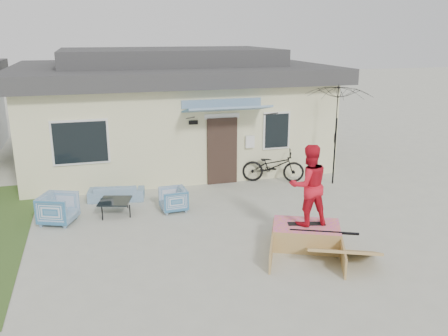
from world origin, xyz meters
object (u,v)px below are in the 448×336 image
object	(u,v)px
armchair_right	(173,198)
skateboard	(307,223)
patio_umbrella	(336,129)
armchair_left	(58,207)
bicycle	(273,163)
skater	(309,184)
loveseat	(116,190)
skate_ramp	(306,235)
coffee_table	(115,207)

from	to	relation	value
armchair_right	skateboard	bearing A→B (deg)	37.10
patio_umbrella	armchair_left	bearing A→B (deg)	-173.06
armchair_left	bicycle	world-z (taller)	bicycle
armchair_left	skater	xyz separation A→B (m)	(5.42, -2.84, 1.03)
patio_umbrella	skater	distance (m)	4.74
loveseat	skate_ramp	size ratio (longest dim) A/B	0.80
coffee_table	skate_ramp	xyz separation A→B (m)	(4.00, -3.11, 0.05)
patio_umbrella	skater	xyz separation A→B (m)	(-2.76, -3.84, -0.30)
coffee_table	patio_umbrella	size ratio (longest dim) A/B	0.32
bicycle	armchair_right	bearing A→B (deg)	135.35
bicycle	skate_ramp	bearing A→B (deg)	-172.35
skate_ramp	patio_umbrella	bearing A→B (deg)	78.70
loveseat	bicycle	xyz separation A→B (m)	(4.93, 0.37, 0.33)
armchair_left	patio_umbrella	xyz separation A→B (m)	(8.18, 1.00, 1.33)
patio_umbrella	skateboard	bearing A→B (deg)	-125.70
skate_ramp	skater	bearing A→B (deg)	90.00
patio_umbrella	skater	world-z (taller)	skater
skater	armchair_right	bearing A→B (deg)	-48.36
patio_umbrella	skateboard	xyz separation A→B (m)	(-2.76, -3.84, -1.23)
coffee_table	bicycle	distance (m)	5.26
armchair_right	patio_umbrella	bearing A→B (deg)	96.38
armchair_left	armchair_right	size ratio (longest dim) A/B	1.20
armchair_right	skater	bearing A→B (deg)	37.10
loveseat	bicycle	bearing A→B (deg)	-166.17
patio_umbrella	skateboard	size ratio (longest dim) A/B	2.90
coffee_table	armchair_right	bearing A→B (deg)	-6.16
armchair_right	skater	distance (m)	3.99
coffee_table	skateboard	bearing A→B (deg)	-37.31
armchair_left	skater	world-z (taller)	skater
armchair_right	coffee_table	size ratio (longest dim) A/B	0.89
armchair_left	armchair_right	xyz separation A→B (m)	(2.91, 0.06, -0.07)
armchair_right	skate_ramp	distance (m)	3.86
patio_umbrella	skateboard	distance (m)	4.89
skate_ramp	skateboard	size ratio (longest dim) A/B	2.34
loveseat	coffee_table	distance (m)	1.12
loveseat	patio_umbrella	world-z (taller)	patio_umbrella
loveseat	patio_umbrella	distance (m)	6.84
loveseat	armchair_left	xyz separation A→B (m)	(-1.50, -1.33, 0.11)
patio_umbrella	skate_ramp	bearing A→B (deg)	-125.59
skateboard	armchair_right	bearing A→B (deg)	145.48
patio_umbrella	skater	size ratio (longest dim) A/B	1.33
armchair_left	skater	bearing A→B (deg)	-94.99
armchair_right	skate_ramp	xyz separation A→B (m)	(2.49, -2.95, -0.10)
armchair_left	bicycle	size ratio (longest dim) A/B	0.42
coffee_table	patio_umbrella	xyz separation A→B (m)	(6.78, 0.77, 1.56)
skateboard	skater	distance (m)	0.93
coffee_table	skateboard	xyz separation A→B (m)	(4.02, -3.07, 0.32)
loveseat	armchair_right	distance (m)	1.91
patio_umbrella	skateboard	world-z (taller)	patio_umbrella
armchair_right	skateboard	xyz separation A→B (m)	(2.51, -2.90, 0.17)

